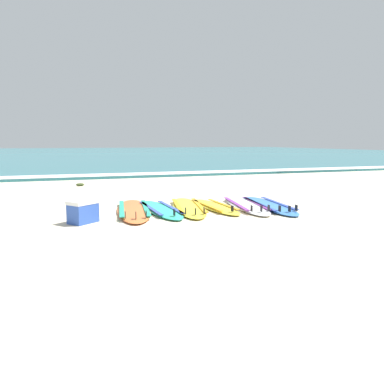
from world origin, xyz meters
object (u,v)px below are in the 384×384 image
object	(u,v)px
surfboard_4	(246,205)
surfboard_1	(160,209)
surfboard_0	(134,210)
surfboard_3	(215,206)
cooler_box	(83,212)
surfboard_5	(268,205)
surfboard_2	(188,207)

from	to	relation	value
surfboard_4	surfboard_1	bearing A→B (deg)	177.13
surfboard_1	surfboard_4	bearing A→B (deg)	-2.87
surfboard_0	surfboard_3	size ratio (longest dim) A/B	1.30
surfboard_0	surfboard_4	size ratio (longest dim) A/B	1.05
surfboard_4	cooler_box	world-z (taller)	cooler_box
surfboard_0	surfboard_3	distance (m)	1.63
surfboard_3	surfboard_5	distance (m)	1.13
surfboard_3	surfboard_4	bearing A→B (deg)	-3.12
surfboard_2	surfboard_4	world-z (taller)	same
surfboard_1	surfboard_2	world-z (taller)	same
surfboard_4	surfboard_2	bearing A→B (deg)	173.19
surfboard_1	cooler_box	bearing A→B (deg)	-156.96
surfboard_5	cooler_box	size ratio (longest dim) A/B	4.45
surfboard_0	surfboard_2	distance (m)	1.09
surfboard_0	surfboard_3	world-z (taller)	same
surfboard_0	surfboard_5	size ratio (longest dim) A/B	1.06
surfboard_1	surfboard_3	bearing A→B (deg)	-2.72
surfboard_2	surfboard_4	xyz separation A→B (m)	(1.20, -0.14, 0.00)
surfboard_0	surfboard_2	size ratio (longest dim) A/B	1.05
cooler_box	surfboard_4	bearing A→B (deg)	9.33
surfboard_4	surfboard_5	size ratio (longest dim) A/B	1.00
surfboard_5	surfboard_0	bearing A→B (deg)	172.64
surfboard_1	surfboard_3	world-z (taller)	same
surfboard_3	cooler_box	bearing A→B (deg)	-167.52
surfboard_2	surfboard_4	bearing A→B (deg)	-6.81
surfboard_3	surfboard_5	world-z (taller)	same
surfboard_1	surfboard_2	xyz separation A→B (m)	(0.59, 0.05, 0.00)
surfboard_4	cooler_box	bearing A→B (deg)	-170.67
surfboard_3	surfboard_4	distance (m)	0.68
surfboard_4	surfboard_0	bearing A→B (deg)	175.33
surfboard_1	surfboard_5	world-z (taller)	same
cooler_box	surfboard_1	bearing A→B (deg)	23.04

